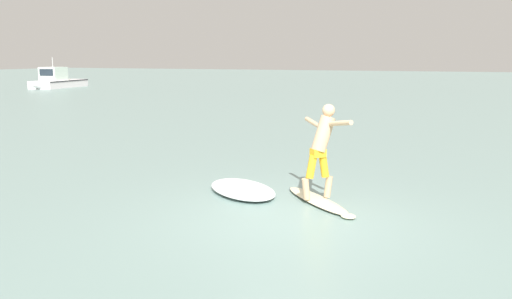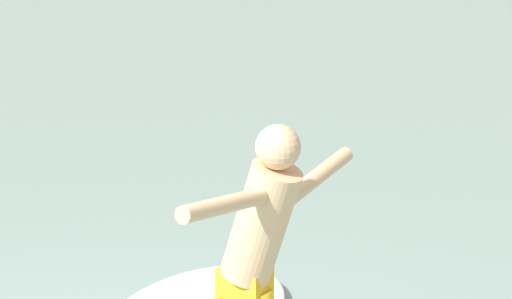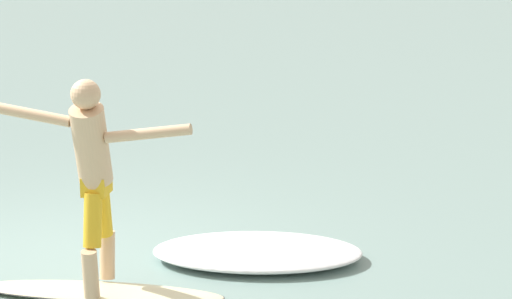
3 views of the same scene
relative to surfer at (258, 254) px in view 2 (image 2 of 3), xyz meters
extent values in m
cube|color=yellow|center=(-0.06, 0.06, -0.18)|extent=(0.33, 0.33, 0.16)
cylinder|color=#D8AE83|center=(0.01, -0.01, 0.18)|extent=(0.53, 0.53, 0.72)
sphere|color=#D8AE83|center=(0.09, -0.08, 0.62)|extent=(0.24, 0.24, 0.24)
cylinder|color=#D8AE83|center=(0.41, 0.29, 0.31)|extent=(0.58, 0.56, 0.21)
cylinder|color=#D8AE83|center=(-0.28, -0.41, 0.44)|extent=(0.57, 0.57, 0.20)
camera|label=1|loc=(-9.08, -2.52, 1.60)|focal=35.00mm
camera|label=2|loc=(-1.52, -5.93, 2.36)|focal=85.00mm
camera|label=3|loc=(8.48, -4.40, 2.52)|focal=85.00mm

